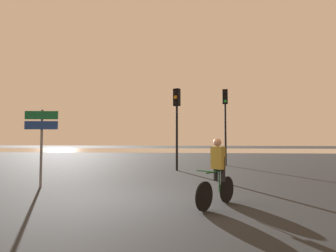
% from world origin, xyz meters
% --- Properties ---
extents(ground_plane, '(120.00, 120.00, 0.00)m').
position_xyz_m(ground_plane, '(0.00, 0.00, 0.00)').
color(ground_plane, black).
extents(water_strip, '(80.00, 16.00, 0.01)m').
position_xyz_m(water_strip, '(0.00, 32.38, 0.00)').
color(water_strip, '#9E937F').
rests_on(water_strip, ground).
extents(traffic_light_far_right, '(0.35, 0.36, 4.69)m').
position_xyz_m(traffic_light_far_right, '(3.65, 9.55, 3.25)').
color(traffic_light_far_right, black).
rests_on(traffic_light_far_right, ground).
extents(traffic_light_center, '(0.39, 0.41, 4.23)m').
position_xyz_m(traffic_light_center, '(0.81, 6.73, 2.95)').
color(traffic_light_center, black).
rests_on(traffic_light_center, ground).
extents(direction_sign_post, '(1.10, 0.18, 2.60)m').
position_xyz_m(direction_sign_post, '(-3.50, 1.65, 1.79)').
color(direction_sign_post, slate).
rests_on(direction_sign_post, ground).
extents(cyclist, '(1.02, 1.42, 1.62)m').
position_xyz_m(cyclist, '(2.16, -0.37, 0.82)').
color(cyclist, black).
rests_on(cyclist, ground).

